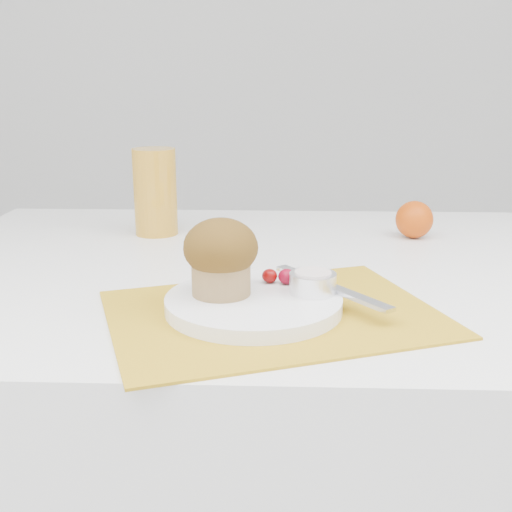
{
  "coord_description": "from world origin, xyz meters",
  "views": [
    {
      "loc": [
        -0.02,
        -0.9,
        1.04
      ],
      "look_at": [
        -0.06,
        -0.08,
        0.8
      ],
      "focal_mm": 45.0,
      "sensor_mm": 36.0,
      "label": 1
    }
  ],
  "objects_px": {
    "juice_glass": "(155,192)",
    "muffin": "(221,255)",
    "plate": "(254,303)",
    "table": "(291,474)",
    "orange": "(414,220)"
  },
  "relations": [
    {
      "from": "juice_glass",
      "to": "muffin",
      "type": "height_order",
      "value": "juice_glass"
    },
    {
      "from": "plate",
      "to": "juice_glass",
      "type": "xyz_separation_m",
      "value": [
        -0.19,
        0.4,
        0.07
      ]
    },
    {
      "from": "plate",
      "to": "orange",
      "type": "distance_m",
      "value": 0.47
    },
    {
      "from": "plate",
      "to": "muffin",
      "type": "distance_m",
      "value": 0.07
    },
    {
      "from": "orange",
      "to": "juice_glass",
      "type": "relative_size",
      "value": 0.43
    },
    {
      "from": "plate",
      "to": "table",
      "type": "bearing_deg",
      "value": 75.05
    },
    {
      "from": "table",
      "to": "muffin",
      "type": "relative_size",
      "value": 12.48
    },
    {
      "from": "juice_glass",
      "to": "muffin",
      "type": "xyz_separation_m",
      "value": [
        0.15,
        -0.39,
        -0.01
      ]
    },
    {
      "from": "table",
      "to": "plate",
      "type": "xyz_separation_m",
      "value": [
        -0.06,
        -0.21,
        0.39
      ]
    },
    {
      "from": "table",
      "to": "juice_glass",
      "type": "bearing_deg",
      "value": 143.03
    },
    {
      "from": "orange",
      "to": "table",
      "type": "bearing_deg",
      "value": -140.69
    },
    {
      "from": "muffin",
      "to": "table",
      "type": "bearing_deg",
      "value": 64.17
    },
    {
      "from": "table",
      "to": "orange",
      "type": "height_order",
      "value": "orange"
    },
    {
      "from": "table",
      "to": "muffin",
      "type": "xyz_separation_m",
      "value": [
        -0.1,
        -0.2,
        0.45
      ]
    },
    {
      "from": "muffin",
      "to": "juice_glass",
      "type": "bearing_deg",
      "value": 111.78
    }
  ]
}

